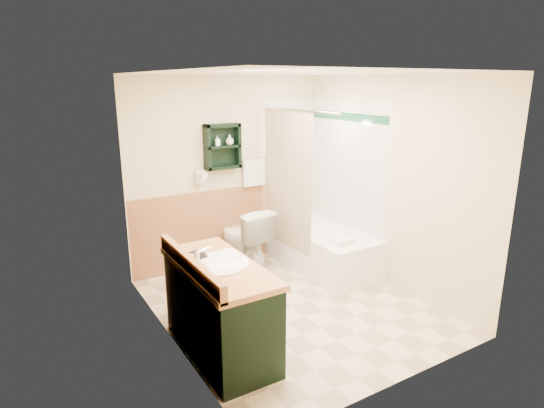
{
  "coord_description": "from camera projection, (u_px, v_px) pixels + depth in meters",
  "views": [
    {
      "loc": [
        -2.46,
        -3.65,
        2.32
      ],
      "look_at": [
        -0.12,
        0.2,
        1.1
      ],
      "focal_mm": 30.0,
      "sensor_mm": 36.0,
      "label": 1
    }
  ],
  "objects": [
    {
      "name": "shower_curtain",
      "position": [
        287.0,
        180.0,
        5.57
      ],
      "size": [
        1.05,
        1.05,
        1.7
      ],
      "primitive_type": null,
      "color": "beige",
      "rests_on": "curtain_rod"
    },
    {
      "name": "ceiling",
      "position": [
        294.0,
        70.0,
        4.21
      ],
      "size": [
        2.6,
        3.0,
        0.04
      ],
      "primitive_type": "cube",
      "color": "white",
      "rests_on": "back_wall"
    },
    {
      "name": "wall_shelf",
      "position": [
        223.0,
        146.0,
        5.55
      ],
      "size": [
        0.45,
        0.15,
        0.55
      ],
      "primitive_type": "cube",
      "color": "black",
      "rests_on": "back_wall"
    },
    {
      "name": "wainscot_left",
      "position": [
        173.0,
        291.0,
        4.07
      ],
      "size": [
        2.98,
        2.98,
        1.0
      ],
      "primitive_type": null,
      "color": "#B8794A",
      "rests_on": "left_wall"
    },
    {
      "name": "tile_back",
      "position": [
        295.0,
        176.0,
        6.3
      ],
      "size": [
        0.95,
        0.95,
        2.1
      ],
      "primitive_type": null,
      "color": "white",
      "rests_on": "back_wall"
    },
    {
      "name": "mirror_glass",
      "position": [
        193.0,
        196.0,
        3.37
      ],
      "size": [
        1.2,
        1.2,
        0.9
      ],
      "primitive_type": null,
      "color": "white",
      "rests_on": "left_wall"
    },
    {
      "name": "soap_bottle_b",
      "position": [
        230.0,
        141.0,
        5.58
      ],
      "size": [
        0.1,
        0.13,
        0.1
      ],
      "primitive_type": "imported",
      "rotation": [
        0.0,
        0.0,
        -0.06
      ],
      "color": "white",
      "rests_on": "wall_shelf"
    },
    {
      "name": "tub_towel",
      "position": [
        342.0,
        241.0,
        5.24
      ],
      "size": [
        0.25,
        0.21,
        0.07
      ],
      "primitive_type": "cube",
      "color": "silver",
      "rests_on": "bathtub"
    },
    {
      "name": "soap_bottle_a",
      "position": [
        217.0,
        143.0,
        5.5
      ],
      "size": [
        0.07,
        0.13,
        0.06
      ],
      "primitive_type": "imported",
      "rotation": [
        0.0,
        0.0,
        -0.1
      ],
      "color": "white",
      "rests_on": "wall_shelf"
    },
    {
      "name": "right_wall",
      "position": [
        389.0,
        183.0,
        5.19
      ],
      "size": [
        0.04,
        3.0,
        2.4
      ],
      "primitive_type": "cube",
      "color": "beige",
      "rests_on": "ground"
    },
    {
      "name": "back_wall",
      "position": [
        227.0,
        172.0,
        5.79
      ],
      "size": [
        2.6,
        0.04,
        2.4
      ],
      "primitive_type": "cube",
      "color": "beige",
      "rests_on": "ground"
    },
    {
      "name": "bathtub",
      "position": [
        324.0,
        249.0,
        5.79
      ],
      "size": [
        0.76,
        1.5,
        0.51
      ],
      "primitive_type": "cube",
      "color": "white",
      "rests_on": "ground"
    },
    {
      "name": "vanity_book",
      "position": [
        190.0,
        248.0,
        3.9
      ],
      "size": [
        0.16,
        0.08,
        0.22
      ],
      "primitive_type": "imported",
      "rotation": [
        0.0,
        0.0,
        0.39
      ],
      "color": "black",
      "rests_on": "vanity"
    },
    {
      "name": "towel_bar",
      "position": [
        253.0,
        159.0,
        5.87
      ],
      "size": [
        0.4,
        0.06,
        0.4
      ],
      "primitive_type": null,
      "color": "silver",
      "rests_on": "back_wall"
    },
    {
      "name": "tile_right",
      "position": [
        343.0,
        184.0,
        5.83
      ],
      "size": [
        1.5,
        1.5,
        2.1
      ],
      "primitive_type": null,
      "color": "white",
      "rests_on": "right_wall"
    },
    {
      "name": "left_wall",
      "position": [
        164.0,
        217.0,
        3.87
      ],
      "size": [
        0.04,
        3.0,
        2.4
      ],
      "primitive_type": "cube",
      "color": "beige",
      "rests_on": "ground"
    },
    {
      "name": "floor",
      "position": [
        292.0,
        306.0,
        4.85
      ],
      "size": [
        3.0,
        3.0,
        0.0
      ],
      "primitive_type": "plane",
      "color": "beige",
      "rests_on": "ground"
    },
    {
      "name": "toilet",
      "position": [
        244.0,
        239.0,
        5.75
      ],
      "size": [
        0.55,
        0.86,
        0.79
      ],
      "primitive_type": "imported",
      "rotation": [
        0.0,
        0.0,
        3.27
      ],
      "color": "white",
      "rests_on": "ground"
    },
    {
      "name": "curtain_rod",
      "position": [
        296.0,
        110.0,
        5.21
      ],
      "size": [
        0.03,
        1.6,
        0.03
      ],
      "primitive_type": "cylinder",
      "rotation": [
        1.57,
        0.0,
        0.0
      ],
      "color": "silver",
      "rests_on": "back_wall"
    },
    {
      "name": "hair_dryer",
      "position": [
        200.0,
        177.0,
        5.51
      ],
      "size": [
        0.1,
        0.24,
        0.18
      ],
      "primitive_type": null,
      "color": "silver",
      "rests_on": "back_wall"
    },
    {
      "name": "tile_accent",
      "position": [
        345.0,
        117.0,
        5.61
      ],
      "size": [
        1.5,
        1.5,
        0.1
      ],
      "primitive_type": null,
      "color": "#164D30",
      "rests_on": "right_wall"
    },
    {
      "name": "vanity",
      "position": [
        220.0,
        309.0,
        3.94
      ],
      "size": [
        0.59,
        1.3,
        0.82
      ],
      "primitive_type": "cube",
      "color": "black",
      "rests_on": "ground"
    },
    {
      "name": "wainscot_back",
      "position": [
        229.0,
        225.0,
        5.94
      ],
      "size": [
        2.58,
        2.58,
        1.0
      ],
      "primitive_type": null,
      "color": "#B8794A",
      "rests_on": "back_wall"
    },
    {
      "name": "counter_towel",
      "position": [
        224.0,
        256.0,
        3.97
      ],
      "size": [
        0.26,
        0.2,
        0.04
      ],
      "primitive_type": "cube",
      "color": "silver",
      "rests_on": "vanity"
    },
    {
      "name": "mirror_frame",
      "position": [
        192.0,
        196.0,
        3.36
      ],
      "size": [
        1.3,
        1.3,
        1.0
      ],
      "primitive_type": null,
      "color": "#9B5B32",
      "rests_on": "left_wall"
    }
  ]
}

